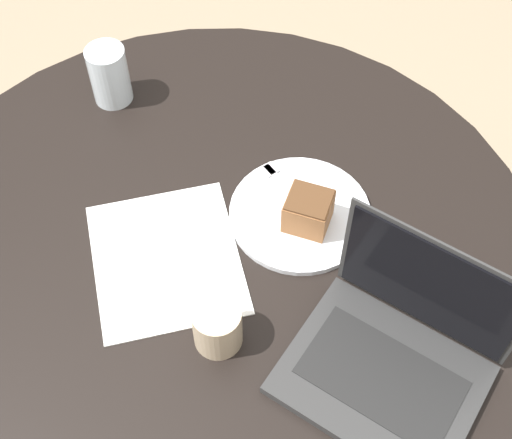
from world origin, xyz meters
TOP-DOWN VIEW (x-y plane):
  - ground_plane at (0.00, 0.00)m, footprint 12.00×12.00m
  - dining_table at (0.00, 0.00)m, footprint 1.18×1.18m
  - paper_document at (-0.04, 0.07)m, footprint 0.37×0.36m
  - plate at (0.11, -0.13)m, footprint 0.26×0.26m
  - cake_slice at (0.10, -0.15)m, footprint 0.08×0.08m
  - fork at (0.16, -0.10)m, footprint 0.12×0.15m
  - coffee_glass at (-0.16, -0.06)m, footprint 0.08×0.08m
  - water_glass at (0.30, 0.31)m, footprint 0.08×0.08m
  - laptop at (-0.13, -0.34)m, footprint 0.32×0.35m

SIDE VIEW (x-z plane):
  - ground_plane at x=0.00m, z-range 0.00..0.00m
  - dining_table at x=0.00m, z-range 0.22..0.99m
  - paper_document at x=-0.04m, z-range 0.77..0.77m
  - plate at x=0.11m, z-range 0.77..0.78m
  - fork at x=0.16m, z-range 0.78..0.79m
  - laptop at x=-0.13m, z-range 0.69..0.93m
  - coffee_glass at x=-0.16m, z-range 0.77..0.86m
  - cake_slice at x=0.10m, z-range 0.78..0.85m
  - water_glass at x=0.30m, z-range 0.77..0.89m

